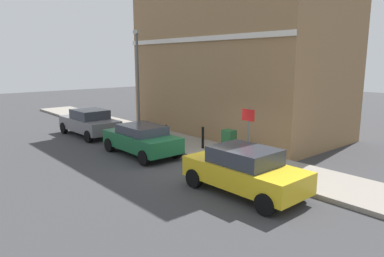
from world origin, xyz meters
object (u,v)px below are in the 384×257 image
Objects in this scene: utility_cabinet at (229,144)px; bollard_near_cabinet at (203,137)px; car_green at (142,139)px; bollard_far_kerb at (166,134)px; car_grey at (89,122)px; car_yellow at (244,170)px; street_sign at (248,129)px; lamppost at (138,76)px.

bollard_near_cabinet is (0.10, 1.76, 0.02)m from utility_cabinet.
car_green is 3.88× the size of bollard_far_kerb.
car_grey reaches higher than car_green.
car_green is at bearing 152.50° from bollard_near_cabinet.
car_yellow is at bearing 178.16° from car_grey.
car_grey is at bearing -0.55° from car_green.
utility_cabinet is 1.11× the size of bollard_far_kerb.
car_grey is at bearing 105.71° from bollard_far_kerb.
bollard_far_kerb is at bearing 123.30° from bollard_near_cabinet.
car_green is 3.92m from utility_cabinet.
street_sign is at bearing -52.64° from car_yellow.
street_sign reaches higher than car_grey.
utility_cabinet is (2.42, -3.07, -0.06)m from car_green.
bollard_near_cabinet is (2.61, 4.82, -0.08)m from car_yellow.
bollard_far_kerb is at bearing -104.50° from lamppost.
car_yellow is 6.54m from bollard_far_kerb.
bollard_far_kerb is 4.96m from lamppost.
car_green is 3.50× the size of utility_cabinet.
street_sign reaches higher than utility_cabinet.
street_sign is (-0.78, -3.39, 0.96)m from bollard_near_cabinet.
car_grey is at bearing 105.55° from utility_cabinet.
bollard_far_kerb is (-0.90, 3.27, 0.02)m from utility_cabinet.
street_sign is (1.69, -10.16, 0.89)m from car_grey.
bollard_near_cabinet is 0.18× the size of lamppost.
street_sign reaches higher than car_green.
car_yellow is 11.60m from car_grey.
lamppost is at bearing 84.63° from street_sign.
car_yellow is 3.96m from utility_cabinet.
car_yellow reaches higher than bollard_near_cabinet.
car_grey is 3.75× the size of utility_cabinet.
lamppost is (0.85, 9.00, 1.64)m from street_sign.
car_grey is 3.77m from lamppost.
lamppost is at bearing 89.35° from bollard_near_cabinet.
car_green is 0.94× the size of car_grey.
bollard_near_cabinet is 3.60m from street_sign.
car_yellow is 0.71× the size of lamppost.
bollard_near_cabinet is (2.52, -1.31, -0.04)m from car_green.
car_green is (0.08, 6.14, -0.04)m from car_yellow.
car_yellow is 2.49m from street_sign.
car_yellow is 1.77× the size of street_sign.
car_grey is 5.47m from bollard_far_kerb.
utility_cabinet is at bearing -93.25° from bollard_near_cabinet.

